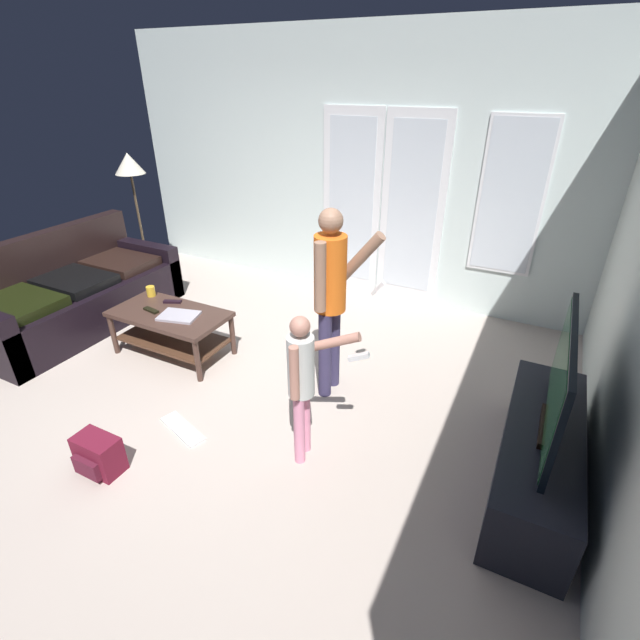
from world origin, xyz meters
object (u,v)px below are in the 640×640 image
(coffee_table, at_px, (171,324))
(tv_stand, at_px, (538,457))
(laptop_closed, at_px, (179,316))
(person_child, at_px, (303,377))
(floor_lamp, at_px, (130,171))
(backpack, at_px, (98,455))
(cup_near_edge, at_px, (151,291))
(flat_screen_tv, at_px, (559,383))
(person_adult, at_px, (331,290))
(loose_keyboard, at_px, (182,429))
(leather_couch, at_px, (74,296))
(dvd_remote_slim, at_px, (173,302))
(tv_remote_black, at_px, (151,310))

(coffee_table, distance_m, tv_stand, 3.20)
(coffee_table, distance_m, laptop_closed, 0.20)
(person_child, relative_size, floor_lamp, 0.71)
(backpack, xyz_separation_m, cup_near_edge, (-0.99, 1.55, 0.36))
(flat_screen_tv, relative_size, person_adult, 0.76)
(floor_lamp, height_order, cup_near_edge, floor_lamp)
(loose_keyboard, bearing_deg, tv_stand, 15.02)
(cup_near_edge, bearing_deg, floor_lamp, 138.06)
(tv_stand, xyz_separation_m, person_child, (-1.45, -0.45, 0.43))
(leather_couch, relative_size, cup_near_edge, 21.14)
(person_child, xyz_separation_m, laptop_closed, (-1.60, 0.59, -0.21))
(floor_lamp, relative_size, dvd_remote_slim, 9.12)
(flat_screen_tv, bearing_deg, laptop_closed, 177.44)
(person_adult, distance_m, laptop_closed, 1.51)
(coffee_table, xyz_separation_m, backpack, (0.59, -1.36, -0.19))
(flat_screen_tv, bearing_deg, cup_near_edge, 174.31)
(floor_lamp, bearing_deg, cup_near_edge, -41.94)
(flat_screen_tv, bearing_deg, dvd_remote_slim, 174.23)
(floor_lamp, bearing_deg, person_child, -29.71)
(person_adult, distance_m, cup_near_edge, 2.02)
(dvd_remote_slim, bearing_deg, person_adult, -24.46)
(flat_screen_tv, bearing_deg, tv_remote_black, 178.18)
(person_child, bearing_deg, dvd_remote_slim, 157.12)
(coffee_table, distance_m, person_child, 1.89)
(leather_couch, height_order, tv_stand, leather_couch)
(tv_stand, relative_size, dvd_remote_slim, 8.91)
(laptop_closed, relative_size, tv_remote_black, 2.00)
(leather_couch, bearing_deg, cup_near_edge, 10.70)
(backpack, bearing_deg, tv_remote_black, 119.85)
(tv_stand, height_order, tv_remote_black, tv_remote_black)
(dvd_remote_slim, bearing_deg, leather_couch, 162.84)
(laptop_closed, distance_m, cup_near_edge, 0.60)
(loose_keyboard, bearing_deg, leather_couch, 159.05)
(leather_couch, relative_size, floor_lamp, 1.35)
(tv_stand, distance_m, person_child, 1.57)
(cup_near_edge, distance_m, dvd_remote_slim, 0.30)
(tv_stand, distance_m, laptop_closed, 3.06)
(backpack, height_order, loose_keyboard, backpack)
(leather_couch, distance_m, floor_lamp, 1.71)
(cup_near_edge, bearing_deg, flat_screen_tv, -5.69)
(cup_near_edge, bearing_deg, person_child, -20.60)
(backpack, bearing_deg, tv_stand, 24.58)
(tv_stand, bearing_deg, flat_screen_tv, 114.81)
(tv_stand, bearing_deg, floor_lamp, 162.78)
(person_adult, relative_size, laptop_closed, 4.56)
(leather_couch, distance_m, backpack, 2.38)
(person_child, distance_m, floor_lamp, 4.01)
(loose_keyboard, bearing_deg, backpack, -111.44)
(person_child, relative_size, loose_keyboard, 2.39)
(floor_lamp, xyz_separation_m, dvd_remote_slim, (1.57, -1.18, -0.89))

